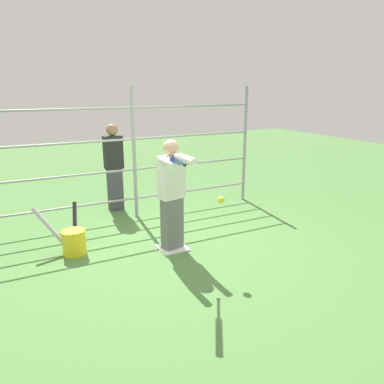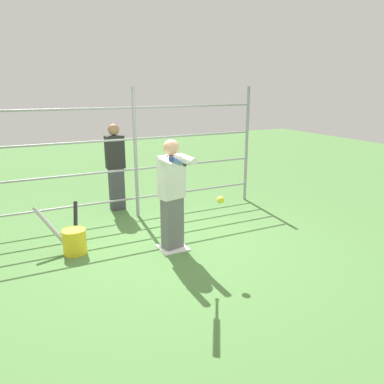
{
  "view_description": "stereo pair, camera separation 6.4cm",
  "coord_description": "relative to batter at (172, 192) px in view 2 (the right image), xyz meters",
  "views": [
    {
      "loc": [
        2.08,
        4.68,
        2.33
      ],
      "look_at": [
        -0.16,
        0.33,
        0.94
      ],
      "focal_mm": 35.0,
      "sensor_mm": 36.0,
      "label": 1
    },
    {
      "loc": [
        2.02,
        4.71,
        2.33
      ],
      "look_at": [
        -0.16,
        0.33,
        0.94
      ],
      "focal_mm": 35.0,
      "sensor_mm": 36.0,
      "label": 2
    }
  ],
  "objects": [
    {
      "name": "batter",
      "position": [
        0.0,
        0.0,
        0.0
      ],
      "size": [
        0.41,
        0.61,
        1.62
      ],
      "color": "slate",
      "rests_on": "ground"
    },
    {
      "name": "home_plate",
      "position": [
        0.0,
        -0.02,
        -0.87
      ],
      "size": [
        0.4,
        0.4,
        0.02
      ],
      "color": "white",
      "rests_on": "ground"
    },
    {
      "name": "softball_in_flight",
      "position": [
        -0.31,
        0.82,
        0.06
      ],
      "size": [
        0.1,
        0.1,
        0.1
      ],
      "color": "yellow"
    },
    {
      "name": "baseball_bat_swinging",
      "position": [
        0.28,
        0.8,
        0.6
      ],
      "size": [
        0.51,
        0.68,
        0.28
      ],
      "color": "black"
    },
    {
      "name": "fence_backstop",
      "position": [
        0.0,
        -1.62,
        0.28
      ],
      "size": [
        4.79,
        0.06,
        2.32
      ],
      "color": "#939399",
      "rests_on": "ground"
    },
    {
      "name": "bystander_behind_fence",
      "position": [
        0.23,
        -2.17,
        -0.01
      ],
      "size": [
        0.34,
        0.21,
        1.66
      ],
      "color": "#3F3F47",
      "rests_on": "ground"
    },
    {
      "name": "bat_bucket",
      "position": [
        1.34,
        -0.51,
        -0.68
      ],
      "size": [
        0.67,
        0.72,
        0.67
      ],
      "color": "yellow",
      "rests_on": "ground"
    },
    {
      "name": "ground_plane",
      "position": [
        0.0,
        -0.02,
        -0.88
      ],
      "size": [
        24.0,
        24.0,
        0.0
      ],
      "primitive_type": "plane",
      "color": "#4C7A3D"
    }
  ]
}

